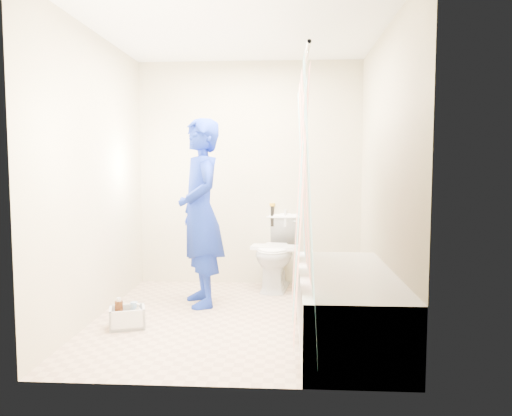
# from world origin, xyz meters

# --- Properties ---
(floor) EXTENTS (2.60, 2.60, 0.00)m
(floor) POSITION_xyz_m (0.00, 0.00, 0.00)
(floor) COLOR tan
(floor) RESTS_ON ground
(ceiling) EXTENTS (2.40, 2.60, 0.02)m
(ceiling) POSITION_xyz_m (0.00, 0.00, 2.40)
(ceiling) COLOR white
(ceiling) RESTS_ON wall_back
(wall_back) EXTENTS (2.40, 0.02, 2.40)m
(wall_back) POSITION_xyz_m (0.00, 1.30, 1.20)
(wall_back) COLOR beige
(wall_back) RESTS_ON ground
(wall_front) EXTENTS (2.40, 0.02, 2.40)m
(wall_front) POSITION_xyz_m (0.00, -1.30, 1.20)
(wall_front) COLOR beige
(wall_front) RESTS_ON ground
(wall_left) EXTENTS (0.02, 2.60, 2.40)m
(wall_left) POSITION_xyz_m (-1.20, 0.00, 1.20)
(wall_left) COLOR beige
(wall_left) RESTS_ON ground
(wall_right) EXTENTS (0.02, 2.60, 2.40)m
(wall_right) POSITION_xyz_m (1.20, 0.00, 1.20)
(wall_right) COLOR beige
(wall_right) RESTS_ON ground
(bathtub) EXTENTS (0.70, 1.75, 0.50)m
(bathtub) POSITION_xyz_m (0.85, -0.43, 0.27)
(bathtub) COLOR white
(bathtub) RESTS_ON ground
(curtain_rod) EXTENTS (0.02, 1.90, 0.02)m
(curtain_rod) POSITION_xyz_m (0.52, -0.43, 1.95)
(curtain_rod) COLOR silver
(curtain_rod) RESTS_ON wall_back
(shower_curtain) EXTENTS (0.06, 1.75, 1.80)m
(shower_curtain) POSITION_xyz_m (0.52, -0.43, 1.02)
(shower_curtain) COLOR white
(shower_curtain) RESTS_ON curtain_rod
(toilet) EXTENTS (0.54, 0.81, 0.77)m
(toilet) POSITION_xyz_m (0.30, 1.08, 0.39)
(toilet) COLOR white
(toilet) RESTS_ON ground
(tank_lid) EXTENTS (0.50, 0.27, 0.04)m
(tank_lid) POSITION_xyz_m (0.28, 0.96, 0.45)
(tank_lid) COLOR white
(tank_lid) RESTS_ON toilet
(tank_internals) EXTENTS (0.19, 0.07, 0.25)m
(tank_internals) POSITION_xyz_m (0.29, 1.29, 0.76)
(tank_internals) COLOR black
(tank_internals) RESTS_ON toilet
(plumber) EXTENTS (0.62, 0.74, 1.72)m
(plumber) POSITION_xyz_m (-0.39, 0.42, 0.86)
(plumber) COLOR #0F1F9E
(plumber) RESTS_ON ground
(cleaning_caddy) EXTENTS (0.33, 0.29, 0.21)m
(cleaning_caddy) POSITION_xyz_m (-0.85, -0.28, 0.08)
(cleaning_caddy) COLOR silver
(cleaning_caddy) RESTS_ON ground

